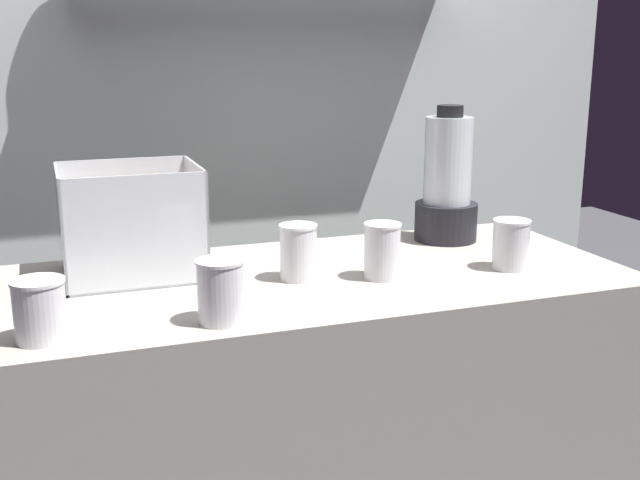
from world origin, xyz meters
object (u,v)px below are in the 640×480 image
object	(u,v)px
juice_cup_pomegranate_far_right	(511,247)
blender_pitcher	(447,187)
juice_cup_carrot_left	(221,295)
juice_cup_carrot_middle	(298,256)
carrot_display_bin	(134,242)
juice_cup_pomegranate_far_left	(40,313)
juice_cup_orange_right	(382,255)

from	to	relation	value
juice_cup_pomegranate_far_right	blender_pitcher	bearing A→B (deg)	91.49
blender_pitcher	juice_cup_carrot_left	distance (m)	0.83
juice_cup_carrot_left	juice_cup_pomegranate_far_right	size ratio (longest dim) A/B	1.04
blender_pitcher	juice_cup_carrot_middle	xyz separation A→B (m)	(-0.48, -0.21, -0.09)
juice_cup_pomegranate_far_right	carrot_display_bin	bearing A→B (deg)	163.25
juice_cup_pomegranate_far_left	juice_cup_carrot_left	bearing A→B (deg)	-2.62
juice_cup_carrot_left	juice_cup_carrot_middle	distance (m)	0.31
blender_pitcher	juice_cup_orange_right	size ratio (longest dim) A/B	2.84
juice_cup_pomegranate_far_left	blender_pitcher	bearing A→B (deg)	21.85
juice_cup_carrot_middle	juice_cup_pomegranate_far_right	world-z (taller)	juice_cup_carrot_middle
carrot_display_bin	juice_cup_carrot_left	bearing A→B (deg)	-73.23
carrot_display_bin	juice_cup_pomegranate_far_left	world-z (taller)	carrot_display_bin
carrot_display_bin	blender_pitcher	bearing A→B (deg)	3.37
juice_cup_pomegranate_far_right	juice_cup_orange_right	bearing A→B (deg)	174.20
juice_cup_pomegranate_far_left	juice_cup_carrot_middle	distance (m)	0.58
blender_pitcher	juice_cup_carrot_middle	size ratio (longest dim) A/B	2.86
juice_cup_carrot_left	juice_cup_carrot_middle	bearing A→B (deg)	43.80
blender_pitcher	juice_cup_orange_right	bearing A→B (deg)	-138.86
juice_cup_orange_right	juice_cup_carrot_left	bearing A→B (deg)	-158.28
juice_cup_carrot_middle	juice_cup_pomegranate_far_right	distance (m)	0.50
juice_cup_carrot_left	juice_cup_carrot_middle	size ratio (longest dim) A/B	0.97
carrot_display_bin	juice_cup_carrot_left	distance (m)	0.39
juice_cup_orange_right	juice_cup_carrot_middle	bearing A→B (deg)	163.16
carrot_display_bin	juice_cup_carrot_left	size ratio (longest dim) A/B	2.50
blender_pitcher	juice_cup_carrot_left	size ratio (longest dim) A/B	2.94
carrot_display_bin	juice_cup_orange_right	world-z (taller)	carrot_display_bin
juice_cup_pomegranate_far_right	juice_cup_pomegranate_far_left	bearing A→B (deg)	-173.72
juice_cup_carrot_middle	juice_cup_carrot_left	bearing A→B (deg)	-136.20
juice_cup_pomegranate_far_left	juice_cup_orange_right	world-z (taller)	juice_cup_orange_right
juice_cup_pomegranate_far_left	juice_cup_orange_right	xyz separation A→B (m)	(0.72, 0.15, 0.00)
juice_cup_pomegranate_far_left	juice_cup_carrot_middle	bearing A→B (deg)	20.18
juice_cup_orange_right	juice_cup_pomegranate_far_right	distance (m)	0.31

